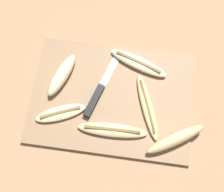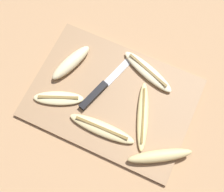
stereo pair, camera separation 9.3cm
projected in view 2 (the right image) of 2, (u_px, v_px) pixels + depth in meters
The scene contains 9 objects.
ground_plane at pixel (112, 98), 0.95m from camera, with size 4.00×4.00×0.00m, color tan.
cutting_board at pixel (112, 98), 0.94m from camera, with size 0.48×0.35×0.01m.
knife at pixel (98, 91), 0.94m from camera, with size 0.09×0.23×0.02m.
banana_golden_short at pixel (143, 116), 0.91m from camera, with size 0.10×0.21×0.02m.
banana_soft_right at pixel (59, 98), 0.93m from camera, with size 0.16×0.10×0.02m.
banana_spotted_left at pixel (160, 156), 0.86m from camera, with size 0.17×0.13×0.03m.
banana_mellow_near at pixel (102, 129), 0.89m from camera, with size 0.20×0.05×0.02m.
banana_pale_long at pixel (148, 72), 0.95m from camera, with size 0.19×0.10×0.02m.
banana_cream_curved at pixel (71, 63), 0.96m from camera, with size 0.09×0.16×0.03m.
Camera 2 is at (0.13, -0.29, 0.90)m, focal length 50.00 mm.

